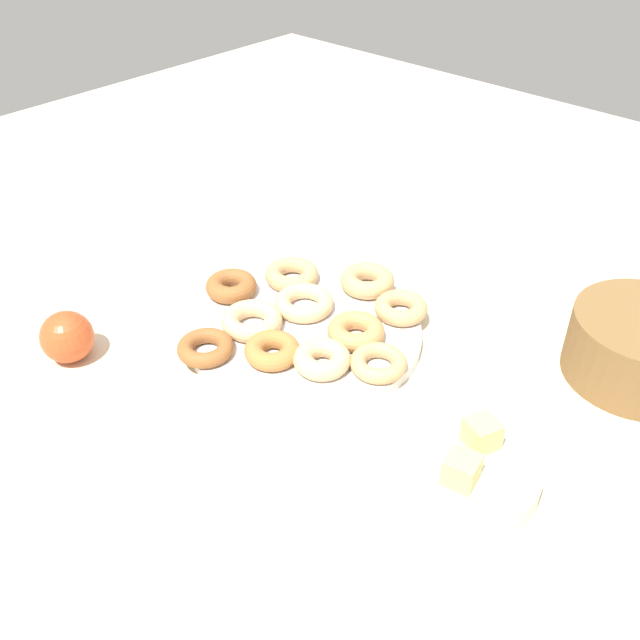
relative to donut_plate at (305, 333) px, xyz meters
The scene contains 17 objects.
ground_plane 0.01m from the donut_plate, ahead, with size 2.40×2.40×0.00m, color beige.
donut_plate is the anchor object (origin of this frame).
donut_0 0.15m from the donut_plate, 145.81° to the left, with size 0.08×0.08×0.03m, color tan.
donut_1 0.09m from the donut_plate, ahead, with size 0.08×0.08×0.03m, color #BC7A3D.
donut_2 0.08m from the donut_plate, 112.98° to the left, with size 0.08×0.08×0.03m, color tan.
donut_3 0.13m from the donut_plate, 126.88° to the right, with size 0.09×0.09×0.03m, color tan.
donut_4 0.15m from the donut_plate, behind, with size 0.09×0.09×0.03m, color tan.
donut_5 0.10m from the donut_plate, 57.99° to the left, with size 0.08×0.08×0.03m, color #EABC84.
donut_6 0.15m from the donut_plate, 85.11° to the right, with size 0.08×0.08×0.03m, color #995B2D.
donut_7 0.05m from the donut_plate, 134.69° to the right, with size 0.09×0.09×0.02m, color #EABC84.
donut_8 0.14m from the donut_plate, 89.41° to the left, with size 0.08×0.08×0.02m, color tan.
donut_9 0.15m from the donut_plate, 23.97° to the right, with size 0.08×0.08×0.02m, color #995B2D.
donut_10 0.08m from the donut_plate, 47.78° to the right, with size 0.09×0.09×0.03m, color #EABC84.
fruit_bowl 0.34m from the donut_plate, 76.98° to the left, with size 0.18×0.18×0.04m, color silver.
melon_chunk_left 0.33m from the donut_plate, 82.33° to the left, with size 0.04×0.04×0.04m, color #DBD67A.
melon_chunk_right 0.36m from the donut_plate, 72.52° to the left, with size 0.04×0.04×0.04m, color #DBD67A.
apple 0.34m from the donut_plate, 39.51° to the right, with size 0.08×0.08×0.08m, color #CC4C23.
Camera 1 is at (0.60, 0.58, 0.66)m, focal length 39.70 mm.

